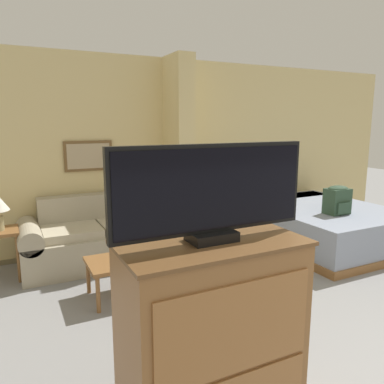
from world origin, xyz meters
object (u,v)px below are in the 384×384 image
tv_dresser (211,343)px  tv (212,192)px  backpack (337,199)px  couch (99,238)px  coffee_table (125,263)px  bed (320,224)px

tv_dresser → tv: bearing=90.0°
tv → backpack: tv is taller
couch → backpack: (2.89, -1.08, 0.43)m
couch → coffee_table: size_ratio=2.55×
tv_dresser → bed: (3.09, 2.28, -0.30)m
coffee_table → backpack: 2.89m
couch → tv: bearing=-91.0°
bed → backpack: size_ratio=5.65×
coffee_table → backpack: bearing=-0.5°
tv_dresser → tv: size_ratio=1.08×
tv_dresser → bed: size_ratio=0.54×
bed → tv: bearing=-143.6°
couch → backpack: backpack is taller
bed → backpack: 0.63m
tv_dresser → bed: 3.85m
coffee_table → tv_dresser: (-0.07, -1.89, 0.23)m
coffee_table → backpack: (2.87, -0.02, 0.39)m
tv → bed: tv is taller
coffee_table → bed: 3.04m
bed → backpack: (-0.15, -0.41, 0.46)m
tv → coffee_table: bearing=87.7°
couch → coffee_table: bearing=-88.8°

